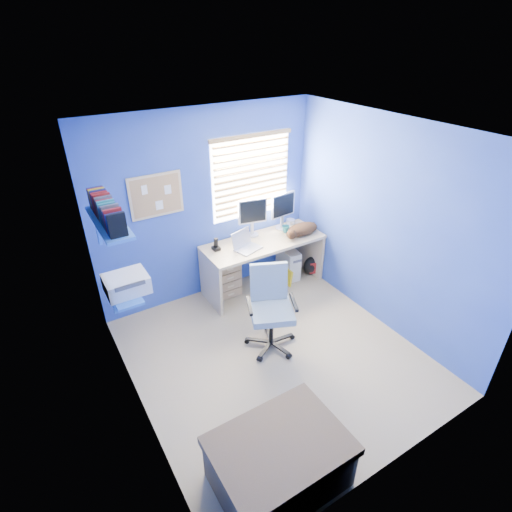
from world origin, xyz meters
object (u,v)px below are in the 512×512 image
laptop (248,242)px  tower_pc (288,262)px  office_chair (271,318)px  desk (263,264)px  cat (303,229)px

laptop → tower_pc: bearing=-7.1°
tower_pc → office_chair: bearing=-126.6°
desk → laptop: 0.57m
laptop → office_chair: office_chair is taller
tower_pc → office_chair: office_chair is taller
laptop → tower_pc: 1.00m
laptop → cat: (0.86, -0.03, -0.03)m
desk → laptop: size_ratio=5.09×
laptop → cat: 0.86m
desk → office_chair: bearing=-118.4°
cat → laptop: bearing=161.8°
laptop → office_chair: size_ratio=0.34×
desk → cat: size_ratio=3.53×
laptop → tower_pc: laptop is taller
desk → cat: bearing=-12.4°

